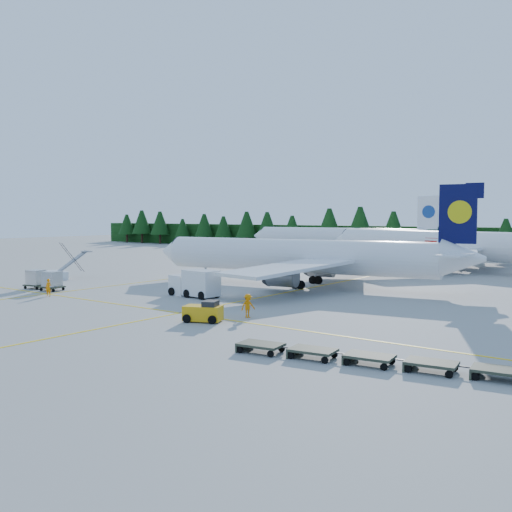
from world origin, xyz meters
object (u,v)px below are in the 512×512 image
Objects in this scene: airliner_red at (434,245)px; baggage_tug at (204,312)px; airstairs at (60,273)px; service_truck at (194,283)px; airliner_navy at (291,256)px.

baggage_tug is at bearing -75.17° from airliner_red.
baggage_tug is (36.11, -11.30, -0.02)m from airstairs.
airstairs reaches higher than service_truck.
service_truck is 14.35m from baggage_tug.
airliner_red is at bearing 83.29° from service_truck.
baggage_tug is at bearing -81.16° from airliner_navy.
airliner_navy reaches higher than airstairs.
airliner_red reaches higher than airliner_navy.
airliner_navy is 31.35m from airstairs.
airliner_red is 46.65m from service_truck.
service_truck is (-9.16, -45.68, -2.42)m from airliner_red.
airliner_navy is at bearing -87.86° from airliner_red.
airliner_red is 12.78× the size of baggage_tug.
service_truck is at bearing -87.73° from airliner_red.
service_truck is (25.77, -1.37, 0.60)m from airstairs.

